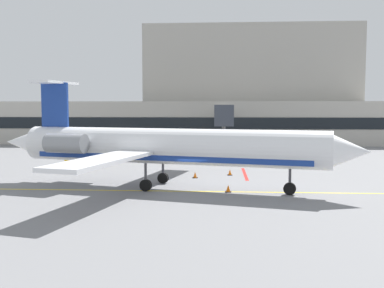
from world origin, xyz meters
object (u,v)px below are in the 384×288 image
baggage_tug (81,159)px  pushback_tractor (176,154)px  fuel_tank (76,142)px  regional_jet (162,147)px

baggage_tug → pushback_tractor: 11.24m
pushback_tractor → fuel_tank: bearing=151.4°
pushback_tractor → regional_jet: bearing=-87.8°
regional_jet → pushback_tractor: size_ratio=9.06×
regional_jet → fuel_tank: 29.61m
baggage_tug → fuel_tank: fuel_tank is taller
baggage_tug → pushback_tractor: baggage_tug is taller
regional_jet → fuel_tank: regional_jet is taller
regional_jet → fuel_tank: (-15.35, 25.26, -1.74)m
regional_jet → baggage_tug: regional_jet is taller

